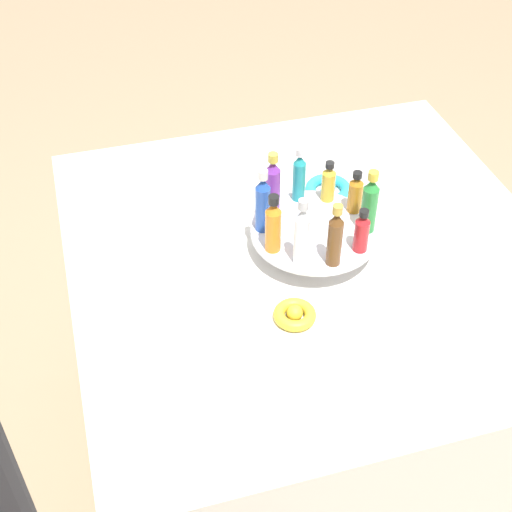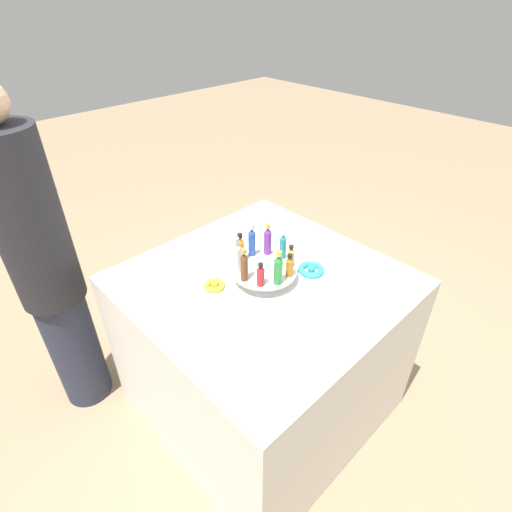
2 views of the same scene
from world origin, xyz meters
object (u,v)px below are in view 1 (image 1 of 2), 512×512
Objects in this scene: bottle_purple at (273,185)px; bottle_gold at (328,183)px; bottle_brown at (337,237)px; bottle_clear at (302,235)px; bottle_amber at (355,193)px; ribbon_bow_gold at (295,314)px; bottle_green at (370,204)px; display_stand at (314,236)px; ribbon_bow_teal at (328,189)px; bottle_blue at (263,203)px; bottle_orange at (273,225)px; bottle_red at (362,232)px; bottle_teal at (298,177)px.

bottle_purple is 0.13m from bottle_gold.
bottle_brown is at bearing -106.29° from bottle_gold.
bottle_clear is 0.21m from bottle_amber.
ribbon_bow_gold is at bearing -97.37° from bottle_purple.
bottle_purple reaches higher than ribbon_bow_gold.
bottle_green is at bearing -34.29° from bottle_purple.
display_stand is 2.78× the size of bottle_gold.
bottle_brown is at bearing -88.29° from display_stand.
ribbon_bow_teal is at bearing 90.52° from bottle_amber.
bottle_blue is at bearing -160.29° from bottle_gold.
display_stand is at bearing 19.71° from bottle_orange.
bottle_purple is 1.45× the size of bottle_red.
bottle_green is at bearing 37.71° from bottle_brown.
bottle_gold is at bearing 109.71° from bottle_green.
bottle_clear is at bearing -142.29° from bottle_amber.
bottle_green is at bearing -16.29° from display_stand.
bottle_teal is at bearing 55.71° from bottle_orange.
bottle_gold is at bearing 59.08° from ribbon_bow_gold.
bottle_blue is at bearing 127.71° from bottle_brown.
display_stand is 0.14m from bottle_clear.
bottle_amber is at bearing 1.71° from bottle_blue.
bottle_purple is at bearing 127.71° from bottle_red.
display_stand is 2.02× the size of bottle_orange.
bottle_purple reaches higher than bottle_orange.
bottle_green reaches higher than bottle_purple.
display_stand is at bearing -160.29° from bottle_amber.
display_stand is 0.21m from ribbon_bow_teal.
bottle_gold reaches higher than ribbon_bow_gold.
bottle_gold is (-0.04, 0.12, -0.02)m from bottle_green.
bottle_clear is at bearing -88.29° from bottle_purple.
bottle_purple reaches higher than bottle_red.
bottle_teal is at bearing 91.71° from display_stand.
ribbon_bow_teal is (-0.00, 0.14, -0.09)m from bottle_amber.
bottle_purple is at bearing 127.71° from display_stand.
bottle_teal is at bearing 91.71° from bottle_brown.
bottle_teal is 0.20m from bottle_clear.
bottle_brown is 1.48× the size of bottle_gold.
display_stand is 0.14m from bottle_brown.
bottle_blue is at bearing -124.29° from bottle_purple.
bottle_brown is 1.71× the size of ribbon_bow_gold.
bottle_gold is (0.16, 0.13, -0.02)m from bottle_orange.
bottle_clear is at bearing -160.29° from bottle_green.
bottle_amber is at bearing 91.71° from bottle_green.
bottle_clear is 1.55× the size of bottle_amber.
bottle_brown reaches higher than bottle_amber.
display_stand is at bearing -16.29° from bottle_blue.
bottle_teal is 0.85× the size of bottle_clear.
ribbon_bow_teal is (0.20, 0.15, -0.11)m from bottle_blue.
display_stand is 0.14m from bottle_blue.
bottle_purple is at bearing -160.29° from bottle_teal.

